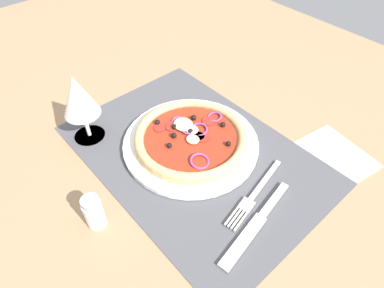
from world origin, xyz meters
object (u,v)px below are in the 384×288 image
Objects in this scene: knife at (256,224)px; wine_glass at (78,98)px; fork at (253,196)px; pizza at (191,137)px; pepper_shaker at (94,212)px; napkin at (333,156)px; plate at (191,143)px.

wine_glass is at bearing -85.24° from knife.
fork is 0.90× the size of knife.
pizza is 3.37× the size of pepper_shaker.
fork is 5.59cm from knife.
wine_glass reaches higher than fork.
knife reaches higher than napkin.
napkin is (0.14, -23.28, -0.47)cm from knife.
plate is at bearing -111.03° from knife.
plate is at bearing 42.62° from napkin.
pepper_shaker is at bearing 97.56° from pizza.
wine_glass reaches higher than napkin.
pizza is at bearing -36.90° from plate.
plate is 1.53× the size of fork.
fork is at bearing 179.35° from plate.
wine_glass is at bearing 40.45° from plate.
pizza reaches higher than fork.
napkin is (-37.35, -33.26, -9.88)cm from wine_glass.
fork is (-17.05, 0.24, -1.94)cm from pizza.
wine_glass is (16.45, 14.03, 9.12)cm from plate.
pepper_shaker is at bearing 154.02° from wine_glass.
knife is 1.42× the size of napkin.
napkin is at bearing 170.20° from knife.
fork is 19.82cm from napkin.
napkin is at bearing -137.38° from plate.
knife is at bearing 169.02° from pizza.
fork is 1.27× the size of napkin.
knife is at bearing 34.33° from fork.
pizza reaches higher than knife.
plate is 1.84× the size of wine_glass.
pizza is 1.13× the size of knife.
plate is 1.37× the size of knife.
wine_glass is 2.22× the size of pepper_shaker.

